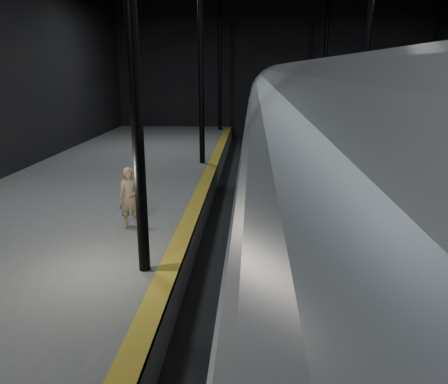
{
  "coord_description": "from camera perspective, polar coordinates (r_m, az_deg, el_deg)",
  "views": [
    {
      "loc": [
        -1.34,
        -13.21,
        5.56
      ],
      "look_at": [
        -2.15,
        -0.76,
        2.0
      ],
      "focal_mm": 35.0,
      "sensor_mm": 36.0,
      "label": 1
    }
  ],
  "objects": [
    {
      "name": "track",
      "position": [
        14.36,
        8.85,
        -6.75
      ],
      "size": [
        2.4,
        43.0,
        0.24
      ],
      "color": "#3F3328",
      "rests_on": "ground"
    },
    {
      "name": "woman",
      "position": [
        13.06,
        -12.18,
        -0.72
      ],
      "size": [
        0.74,
        0.58,
        1.8
      ],
      "primitive_type": "imported",
      "rotation": [
        0.0,
        0.0,
        0.24
      ],
      "color": "#99805D",
      "rests_on": "platform_left"
    },
    {
      "name": "tactile_strip",
      "position": [
        14.1,
        -4.27,
        -2.96
      ],
      "size": [
        0.5,
        43.8,
        0.01
      ],
      "primitive_type": "cube",
      "color": "#8E6219",
      "rests_on": "platform_left"
    },
    {
      "name": "train",
      "position": [
        11.0,
        10.64,
        2.86
      ],
      "size": [
        3.13,
        20.95,
        5.6
      ],
      "color": "#96989E",
      "rests_on": "ground"
    },
    {
      "name": "platform_left",
      "position": [
        15.42,
        -20.12,
        -4.23
      ],
      "size": [
        9.0,
        43.8,
        1.0
      ],
      "primitive_type": "cube",
      "color": "#4F4F4C",
      "rests_on": "ground"
    },
    {
      "name": "ground",
      "position": [
        14.39,
        8.84,
        -7.0
      ],
      "size": [
        44.0,
        44.0,
        0.0
      ],
      "primitive_type": "plane",
      "color": "black",
      "rests_on": "ground"
    }
  ]
}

